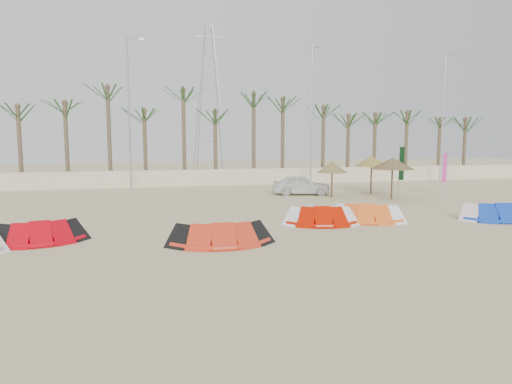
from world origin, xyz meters
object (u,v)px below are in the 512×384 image
object	(u,v)px
car	(301,185)
kite_red_mid	(219,232)
kite_orange	(363,212)
parasol_left	(332,167)
kite_blue	(495,211)
kite_red_left	(42,231)
kite_red_right	(319,215)
parasol_right	(372,161)
parasol_mid	(393,163)

from	to	relation	value
car	kite_red_mid	bearing A→B (deg)	163.81
kite_orange	parasol_left	world-z (taller)	parasol_left
kite_orange	kite_blue	world-z (taller)	same
kite_red_left	kite_red_right	size ratio (longest dim) A/B	1.01
kite_orange	kite_red_left	bearing A→B (deg)	-175.34
parasol_left	kite_orange	bearing A→B (deg)	-103.54
kite_red_left	parasol_right	bearing A→B (deg)	28.53
kite_red_left	parasol_right	size ratio (longest dim) A/B	1.34
kite_red_right	parasol_right	world-z (taller)	parasol_right
kite_red_right	parasol_right	xyz separation A→B (m)	(7.52, 9.35, 1.84)
kite_blue	car	size ratio (longest dim) A/B	0.97
kite_red_left	parasol_left	distance (m)	18.20
kite_blue	kite_orange	bearing A→B (deg)	168.78
kite_red_left	kite_red_mid	bearing A→B (deg)	-15.72
parasol_left	parasol_mid	size ratio (longest dim) A/B	0.86
kite_red_mid	car	size ratio (longest dim) A/B	0.96
kite_orange	parasol_mid	size ratio (longest dim) A/B	1.42
kite_red_left	kite_blue	distance (m)	19.70
parasol_left	kite_blue	bearing A→B (deg)	-66.23
car	kite_blue	bearing A→B (deg)	-138.28
kite_orange	parasol_mid	xyz separation A→B (m)	(5.18, 6.34, 1.83)
kite_red_right	kite_orange	world-z (taller)	same
kite_blue	car	bearing A→B (deg)	116.93
kite_red_right	kite_orange	size ratio (longest dim) A/B	0.92
kite_red_left	parasol_left	size ratio (longest dim) A/B	1.52
car	kite_red_right	bearing A→B (deg)	179.52
kite_red_mid	car	xyz separation A→B (m)	(7.70, 12.82, 0.24)
parasol_mid	car	world-z (taller)	parasol_mid
kite_blue	car	xyz separation A→B (m)	(-5.66, 11.15, 0.24)
kite_red_right	parasol_right	size ratio (longest dim) A/B	1.33
kite_red_left	car	distance (m)	17.86
kite_orange	car	size ratio (longest dim) A/B	0.98
kite_red_mid	parasol_mid	size ratio (longest dim) A/B	1.39
parasol_right	kite_orange	bearing A→B (deg)	-119.88
parasol_left	car	xyz separation A→B (m)	(-1.49, 1.68, -1.28)
kite_red_right	kite_orange	xyz separation A→B (m)	(2.29, 0.25, 0.00)
kite_red_right	car	xyz separation A→B (m)	(2.78, 10.18, 0.24)
kite_red_left	parasol_mid	bearing A→B (deg)	21.67
kite_red_right	kite_blue	xyz separation A→B (m)	(8.44, -0.97, 0.00)
kite_red_right	car	world-z (taller)	car
kite_red_left	kite_red_mid	size ratio (longest dim) A/B	0.94
kite_blue	parasol_left	world-z (taller)	parasol_left
kite_red_left	parasol_right	world-z (taller)	parasol_right
kite_orange	parasol_mid	distance (m)	8.39
kite_red_left	kite_blue	world-z (taller)	same
parasol_mid	kite_blue	bearing A→B (deg)	-82.65
kite_orange	parasol_right	size ratio (longest dim) A/B	1.45
kite_red_right	parasol_mid	world-z (taller)	parasol_mid
kite_red_mid	parasol_mid	world-z (taller)	parasol_mid
kite_red_left	parasol_mid	xyz separation A→B (m)	(18.73, 7.44, 1.83)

